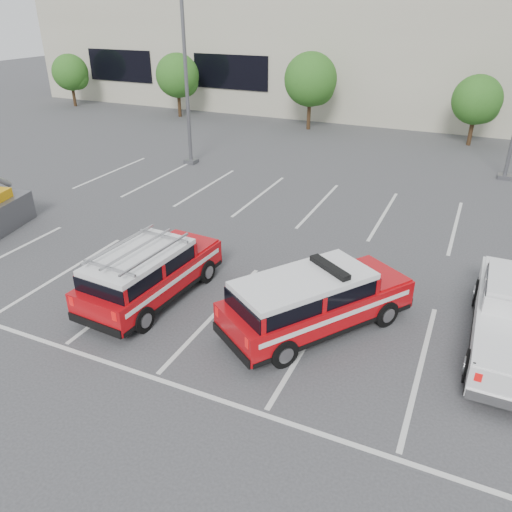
{
  "coord_description": "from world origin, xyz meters",
  "views": [
    {
      "loc": [
        5.72,
        -9.85,
        7.55
      ],
      "look_at": [
        0.43,
        1.75,
        1.05
      ],
      "focal_mm": 35.0,
      "sensor_mm": 36.0,
      "label": 1
    }
  ],
  "objects_px": {
    "convention_building": "(421,45)",
    "tree_left": "(179,77)",
    "tree_mid_right": "(478,102)",
    "light_pole_left": "(185,58)",
    "tree_mid_left": "(312,81)",
    "ladder_suv": "(150,277)",
    "fire_chief_suv": "(314,305)",
    "tree_far_left": "(72,74)"
  },
  "relations": [
    {
      "from": "light_pole_left",
      "to": "fire_chief_suv",
      "type": "relative_size",
      "value": 2.0
    },
    {
      "from": "convention_building",
      "to": "fire_chief_suv",
      "type": "height_order",
      "value": "convention_building"
    },
    {
      "from": "ladder_suv",
      "to": "convention_building",
      "type": "bearing_deg",
      "value": 90.05
    },
    {
      "from": "tree_left",
      "to": "light_pole_left",
      "type": "height_order",
      "value": "light_pole_left"
    },
    {
      "from": "tree_far_left",
      "to": "tree_left",
      "type": "xyz_separation_m",
      "value": [
        10.0,
        0.0,
        0.27
      ]
    },
    {
      "from": "tree_left",
      "to": "light_pole_left",
      "type": "relative_size",
      "value": 0.43
    },
    {
      "from": "tree_far_left",
      "to": "convention_building",
      "type": "bearing_deg",
      "value": 21.37
    },
    {
      "from": "tree_left",
      "to": "tree_mid_left",
      "type": "height_order",
      "value": "tree_mid_left"
    },
    {
      "from": "tree_far_left",
      "to": "fire_chief_suv",
      "type": "distance_m",
      "value": 35.02
    },
    {
      "from": "tree_left",
      "to": "tree_mid_left",
      "type": "bearing_deg",
      "value": 0.0
    },
    {
      "from": "tree_mid_left",
      "to": "tree_mid_right",
      "type": "height_order",
      "value": "tree_mid_left"
    },
    {
      "from": "convention_building",
      "to": "tree_far_left",
      "type": "bearing_deg",
      "value": -158.63
    },
    {
      "from": "convention_building",
      "to": "tree_far_left",
      "type": "relative_size",
      "value": 15.04
    },
    {
      "from": "convention_building",
      "to": "tree_left",
      "type": "relative_size",
      "value": 13.58
    },
    {
      "from": "tree_mid_right",
      "to": "fire_chief_suv",
      "type": "height_order",
      "value": "tree_mid_right"
    },
    {
      "from": "tree_left",
      "to": "ladder_suv",
      "type": "xyz_separation_m",
      "value": [
        12.89,
        -22.09,
        -2.06
      ]
    },
    {
      "from": "tree_far_left",
      "to": "tree_mid_left",
      "type": "height_order",
      "value": "tree_mid_left"
    },
    {
      "from": "light_pole_left",
      "to": "ladder_suv",
      "type": "distance_m",
      "value": 14.17
    },
    {
      "from": "convention_building",
      "to": "tree_mid_left",
      "type": "height_order",
      "value": "convention_building"
    },
    {
      "from": "light_pole_left",
      "to": "tree_mid_right",
      "type": "bearing_deg",
      "value": 37.5
    },
    {
      "from": "tree_left",
      "to": "fire_chief_suv",
      "type": "distance_m",
      "value": 27.87
    },
    {
      "from": "convention_building",
      "to": "tree_mid_right",
      "type": "bearing_deg",
      "value": -63.43
    },
    {
      "from": "tree_left",
      "to": "ladder_suv",
      "type": "distance_m",
      "value": 25.66
    },
    {
      "from": "convention_building",
      "to": "tree_left",
      "type": "height_order",
      "value": "convention_building"
    },
    {
      "from": "ladder_suv",
      "to": "tree_far_left",
      "type": "bearing_deg",
      "value": 140.02
    },
    {
      "from": "light_pole_left",
      "to": "tree_left",
      "type": "bearing_deg",
      "value": 124.52
    },
    {
      "from": "fire_chief_suv",
      "to": "ladder_suv",
      "type": "height_order",
      "value": "ladder_suv"
    },
    {
      "from": "convention_building",
      "to": "tree_mid_left",
      "type": "distance_m",
      "value": 11.19
    },
    {
      "from": "tree_mid_left",
      "to": "light_pole_left",
      "type": "relative_size",
      "value": 0.47
    },
    {
      "from": "convention_building",
      "to": "tree_far_left",
      "type": "xyz_separation_m",
      "value": [
        -25.09,
        -9.82,
        -2.22
      ]
    },
    {
      "from": "tree_mid_left",
      "to": "convention_building",
      "type": "bearing_deg",
      "value": 62.6
    },
    {
      "from": "ladder_suv",
      "to": "tree_mid_right",
      "type": "bearing_deg",
      "value": 76.15
    },
    {
      "from": "convention_building",
      "to": "tree_mid_right",
      "type": "distance_m",
      "value": 11.2
    },
    {
      "from": "tree_left",
      "to": "light_pole_left",
      "type": "xyz_separation_m",
      "value": [
        6.91,
        -10.05,
        2.41
      ]
    },
    {
      "from": "tree_mid_left",
      "to": "light_pole_left",
      "type": "bearing_deg",
      "value": -107.1
    },
    {
      "from": "fire_chief_suv",
      "to": "tree_left",
      "type": "bearing_deg",
      "value": 163.65
    },
    {
      "from": "convention_building",
      "to": "tree_mid_left",
      "type": "xyz_separation_m",
      "value": [
        -5.09,
        -9.82,
        -1.68
      ]
    },
    {
      "from": "tree_mid_right",
      "to": "tree_left",
      "type": "bearing_deg",
      "value": 180.0
    },
    {
      "from": "tree_mid_left",
      "to": "tree_far_left",
      "type": "bearing_deg",
      "value": -180.0
    },
    {
      "from": "tree_mid_left",
      "to": "fire_chief_suv",
      "type": "bearing_deg",
      "value": -70.75
    },
    {
      "from": "convention_building",
      "to": "fire_chief_suv",
      "type": "bearing_deg",
      "value": -85.55
    },
    {
      "from": "light_pole_left",
      "to": "fire_chief_suv",
      "type": "distance_m",
      "value": 16.3
    }
  ]
}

